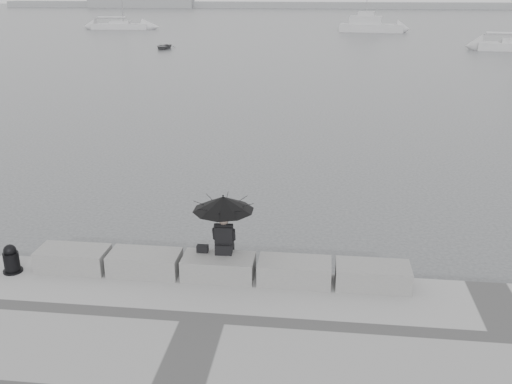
# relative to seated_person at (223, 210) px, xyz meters

# --- Properties ---
(ground) EXTENTS (360.00, 360.00, 0.00)m
(ground) POSITION_rel_seated_person_xyz_m (-0.09, 0.21, -2.05)
(ground) COLOR #414345
(ground) RESTS_ON ground
(stone_block_far_left) EXTENTS (1.60, 0.80, 0.50)m
(stone_block_far_left) POSITION_rel_seated_person_xyz_m (-3.49, -0.24, -1.30)
(stone_block_far_left) COLOR slate
(stone_block_far_left) RESTS_ON promenade
(stone_block_left) EXTENTS (1.60, 0.80, 0.50)m
(stone_block_left) POSITION_rel_seated_person_xyz_m (-1.79, -0.24, -1.30)
(stone_block_left) COLOR slate
(stone_block_left) RESTS_ON promenade
(stone_block_centre) EXTENTS (1.60, 0.80, 0.50)m
(stone_block_centre) POSITION_rel_seated_person_xyz_m (-0.09, -0.24, -1.30)
(stone_block_centre) COLOR slate
(stone_block_centre) RESTS_ON promenade
(stone_block_right) EXTENTS (1.60, 0.80, 0.50)m
(stone_block_right) POSITION_rel_seated_person_xyz_m (1.61, -0.24, -1.30)
(stone_block_right) COLOR slate
(stone_block_right) RESTS_ON promenade
(stone_block_far_right) EXTENTS (1.60, 0.80, 0.50)m
(stone_block_far_right) POSITION_rel_seated_person_xyz_m (3.31, -0.24, -1.30)
(stone_block_far_right) COLOR slate
(stone_block_far_right) RESTS_ON promenade
(seated_person) EXTENTS (1.37, 1.37, 1.39)m
(seated_person) POSITION_rel_seated_person_xyz_m (0.00, 0.00, 0.00)
(seated_person) COLOR black
(seated_person) RESTS_ON stone_block_centre
(bag) EXTENTS (0.26, 0.15, 0.16)m
(bag) POSITION_rel_seated_person_xyz_m (-0.49, -0.03, -0.96)
(bag) COLOR black
(bag) RESTS_ON stone_block_centre
(mooring_bollard) EXTENTS (0.43, 0.43, 0.69)m
(mooring_bollard) POSITION_rel_seated_person_xyz_m (-4.81, -0.57, -1.25)
(mooring_bollard) COLOR black
(mooring_bollard) RESTS_ON promenade
(distant_landmass) EXTENTS (180.00, 8.00, 2.80)m
(distant_landmass) POSITION_rel_seated_person_xyz_m (-8.23, 154.72, -1.15)
(distant_landmass) COLOR gray
(distant_landmass) RESTS_ON ground
(sailboat_left) EXTENTS (8.62, 3.12, 12.90)m
(sailboat_left) POSITION_rel_seated_person_xyz_m (-29.24, 75.88, -1.53)
(sailboat_left) COLOR #B8B8BA
(sailboat_left) RESTS_ON ground
(motor_cruiser) EXTENTS (9.26, 4.00, 4.50)m
(motor_cruiser) POSITION_rel_seated_person_xyz_m (8.53, 75.07, -1.15)
(motor_cruiser) COLOR #B8B8BA
(motor_cruiser) RESTS_ON ground
(dinghy) EXTENTS (3.12, 1.64, 0.50)m
(dinghy) POSITION_rel_seated_person_xyz_m (-15.21, 49.69, -1.79)
(dinghy) COLOR slate
(dinghy) RESTS_ON ground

